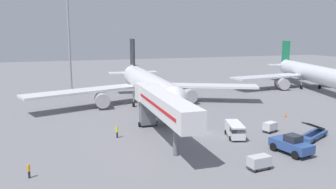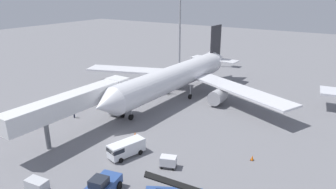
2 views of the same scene
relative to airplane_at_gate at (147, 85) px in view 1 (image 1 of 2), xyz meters
The scene contains 14 objects.
ground_plane 22.45m from the airplane_at_gate, 82.53° to the right, with size 300.00×300.00×0.00m, color slate.
airplane_at_gate is the anchor object (origin of this frame).
jet_bridge 23.71m from the airplane_at_gate, 100.18° to the right, with size 3.66×23.10×7.21m.
pushback_tug 35.52m from the airplane_at_gate, 73.22° to the right, with size 3.64×5.93×2.57m.
belt_loader_truck 34.56m from the airplane_at_gate, 59.71° to the right, with size 6.67×4.79×3.15m.
service_van_near_center 26.46m from the airplane_at_gate, 75.19° to the right, with size 3.40×5.65×2.16m.
baggage_cart_far_left 37.47m from the airplane_at_gate, 84.93° to the right, with size 2.73×1.75×1.59m.
baggage_cart_far_right 28.25m from the airplane_at_gate, 61.50° to the right, with size 2.44×2.00×1.60m.
ground_crew_worker_foreground 22.64m from the airplane_at_gate, 116.77° to the right, with size 0.48×0.48×1.88m.
ground_crew_worker_midground 38.36m from the airplane_at_gate, 124.67° to the right, with size 0.42×0.42×1.67m.
safety_cone_alpha 20.36m from the airplane_at_gate, 79.08° to the right, with size 0.38×0.38×0.58m.
safety_cone_bravo 28.15m from the airplane_at_gate, 37.26° to the right, with size 0.48×0.48×0.73m.
airplane_background 49.17m from the airplane_at_gate, ahead, with size 44.51×48.59×12.75m.
apron_light_mast 33.38m from the airplane_at_gate, 119.65° to the left, with size 2.40×2.40×32.26m.
Camera 1 is at (-21.49, -48.09, 15.63)m, focal length 37.23 mm.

